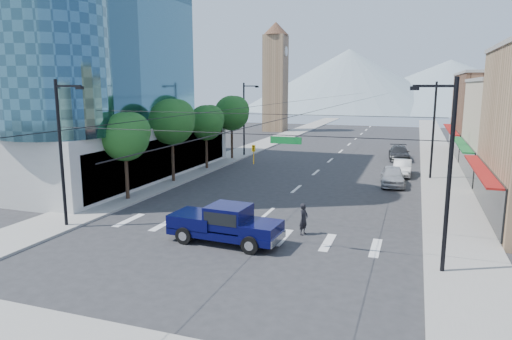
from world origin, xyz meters
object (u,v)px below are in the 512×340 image
at_px(parked_car_mid, 402,168).
at_px(parked_car_near, 393,176).
at_px(pedestrian, 304,219).
at_px(pickup_truck, 225,223).
at_px(parked_car_far, 399,153).

bearing_deg(parked_car_mid, parked_car_near, -97.22).
distance_m(pedestrian, parked_car_mid, 21.33).
xyz_separation_m(pickup_truck, pedestrian, (3.82, 2.81, -0.19)).
bearing_deg(pedestrian, parked_car_mid, 3.31).
distance_m(pickup_truck, parked_car_near, 20.18).
distance_m(parked_car_near, parked_car_far, 14.88).
bearing_deg(pickup_truck, pedestrian, 40.03).
xyz_separation_m(pedestrian, parked_car_far, (4.22, 30.59, -0.12)).
bearing_deg(parked_car_far, parked_car_mid, -91.09).
bearing_deg(parked_car_far, pickup_truck, -108.51).
xyz_separation_m(pickup_truck, parked_car_far, (8.04, 33.39, -0.31)).
height_order(pickup_truck, parked_car_far, pickup_truck).
bearing_deg(pedestrian, pickup_truck, 142.92).
relative_size(pedestrian, parked_car_mid, 0.40).
bearing_deg(parked_car_far, parked_car_near, -94.98).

